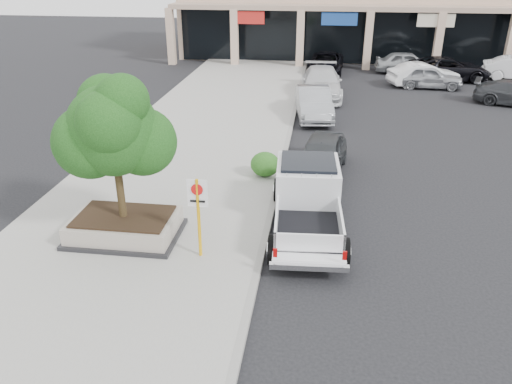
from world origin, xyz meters
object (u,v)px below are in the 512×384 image
Objects in this scene: lot_car_b at (423,75)px; curb_car_d at (326,62)px; curb_car_a at (322,155)px; lot_car_d at (447,69)px; planter at (125,226)px; curb_car_b at (314,103)px; pickup_truck at (308,202)px; curb_car_c at (321,83)px; planter_tree at (120,129)px; lot_car_e at (407,63)px; no_parking_sign at (198,208)px; lot_car_a at (429,77)px.

curb_car_d is at bearing 43.65° from lot_car_b.
curb_car_a is 19.39m from lot_car_d.
curb_car_b is at bearing 69.11° from planter.
pickup_truck is 16.48m from curb_car_c.
planter_tree is 5.87m from pickup_truck.
lot_car_d is (8.44, 5.66, -0.06)m from curb_car_c.
lot_car_d is at bearing 41.65° from curb_car_b.
curb_car_d is 1.12× the size of lot_car_b.
pickup_truck is at bearing 164.35° from lot_car_e.
no_parking_sign is 23.88m from lot_car_a.
lot_car_d is at bearing -7.71° from curb_car_d.
curb_car_d is 1.12× the size of lot_car_e.
lot_car_d is 3.09m from lot_car_e.
lot_car_d is at bearing 65.44° from pickup_truck.
curb_car_a is 19.13m from curb_car_d.
pickup_truck is 1.05× the size of lot_car_d.
planter_tree reaches higher than lot_car_a.
curb_car_c is 7.52m from lot_car_b.
no_parking_sign reaches higher than lot_car_a.
lot_car_b is (6.55, 3.69, -0.09)m from curb_car_c.
lot_car_b reaches higher than planter.
planter_tree reaches higher than pickup_truck.
no_parking_sign is at bearing 159.75° from lot_car_e.
lot_car_e is (5.81, 0.37, 0.07)m from curb_car_d.
planter is 0.75× the size of lot_car_a.
no_parking_sign is at bearing -107.69° from curb_car_a.
lot_car_a is at bearing -171.90° from lot_car_e.
pickup_truck reaches higher than curb_car_b.
planter_tree is 1.74× the size of no_parking_sign.
no_parking_sign reaches higher than pickup_truck.
lot_car_d is (8.23, 17.55, 0.06)m from curb_car_a.
curb_car_d is 7.24m from lot_car_b.
no_parking_sign is 0.54× the size of lot_car_a.
lot_car_a is (6.78, 3.15, -0.12)m from curb_car_c.
planter_tree is 18.68m from curb_car_c.
planter is 8.24m from curb_car_a.
lot_car_a reaches higher than planter.
curb_car_b is 0.82× the size of curb_car_c.
curb_car_b is 10.66m from lot_car_b.
lot_car_d is at bearing 59.45° from planter.
lot_car_b is at bearing 25.67° from lot_car_a.
no_parking_sign is 3.63m from pickup_truck.
planter_tree reaches higher than planter.
curb_car_a is at bearing 46.56° from planter_tree.
no_parking_sign is 0.51× the size of lot_car_e.
curb_car_c is at bearing 102.36° from lot_car_b.
planter is 2.95m from planter_tree.
lot_car_a is at bearing 59.82° from planter.
planter_tree is at bearing 145.68° from lot_car_d.
no_parking_sign is at bearing -108.10° from curb_car_b.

